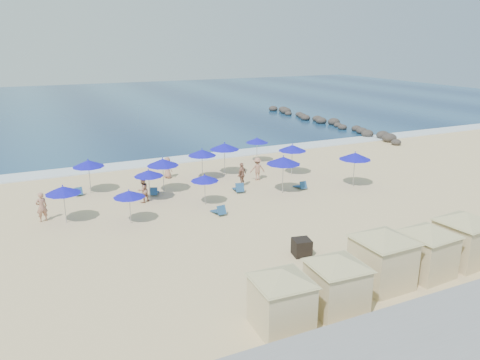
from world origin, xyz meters
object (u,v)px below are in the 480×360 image
cabana_0 (282,291)px  umbrella_1 (63,190)px  umbrella_3 (129,194)px  beachgoer_2 (242,175)px  cabana_1 (337,275)px  trash_bin (302,247)px  umbrella_12 (202,153)px  beachgoer_4 (168,168)px  umbrella_11 (355,156)px  beachgoer_0 (42,207)px  umbrella_5 (148,173)px  umbrella_4 (163,162)px  cabana_2 (383,250)px  umbrella_8 (283,160)px  cabana_4 (464,231)px  umbrella_7 (225,146)px  beachgoer_3 (257,169)px  umbrella_6 (205,178)px  cabana_3 (428,243)px  rock_jetty (325,122)px  beachgoer_1 (143,190)px  umbrella_9 (257,140)px  umbrella_2 (88,163)px  umbrella_10 (292,148)px

cabana_0 → umbrella_1: size_ratio=1.83×
umbrella_3 → beachgoer_2: bearing=22.4°
cabana_1 → beachgoer_2: size_ratio=2.41×
trash_bin → umbrella_12: umbrella_12 is taller
umbrella_1 → beachgoer_4: size_ratio=1.39×
umbrella_11 → beachgoer_0: bearing=173.6°
umbrella_1 → umbrella_5: size_ratio=1.05×
umbrella_4 → umbrella_5: umbrella_4 is taller
cabana_2 → umbrella_8: size_ratio=1.73×
cabana_4 → beachgoer_4: cabana_4 is taller
umbrella_8 → beachgoer_2: bearing=125.9°
umbrella_7 → beachgoer_3: size_ratio=1.51×
umbrella_6 → umbrella_4: bearing=115.8°
umbrella_1 → beachgoer_0: umbrella_1 is taller
cabana_1 → trash_bin: bearing=72.7°
cabana_0 → umbrella_7: (6.31, 19.47, 0.76)m
cabana_3 → umbrella_3: size_ratio=2.10×
cabana_1 → umbrella_5: bearing=101.1°
rock_jetty → cabana_3: size_ratio=6.20×
rock_jetty → umbrella_5: 33.30m
beachgoer_1 → umbrella_8: bearing=136.7°
umbrella_5 → beachgoer_2: 6.90m
umbrella_12 → beachgoer_2: umbrella_12 is taller
umbrella_8 → beachgoer_3: bearing=92.1°
umbrella_5 → umbrella_12: (4.84, 2.98, 0.23)m
trash_bin → umbrella_9: 18.40m
umbrella_1 → umbrella_6: (8.38, -0.56, -0.21)m
beachgoer_1 → umbrella_9: bearing=178.4°
umbrella_2 → beachgoer_4: size_ratio=1.48×
beachgoer_1 → beachgoer_2: size_ratio=0.95×
rock_jetty → umbrella_9: (-16.35, -12.90, 1.55)m
umbrella_2 → umbrella_10: umbrella_10 is taller
umbrella_1 → umbrella_3: bearing=-27.1°
trash_bin → cabana_4: (6.35, -3.91, 1.20)m
beachgoer_3 → umbrella_6: bearing=44.4°
cabana_1 → beachgoer_1: size_ratio=2.52×
trash_bin → umbrella_7: umbrella_7 is taller
umbrella_1 → beachgoer_0: size_ratio=1.30×
umbrella_11 → beachgoer_3: 7.17m
cabana_3 → trash_bin: bearing=133.9°
umbrella_4 → umbrella_3: bearing=-125.9°
trash_bin → umbrella_3: (-6.60, 7.76, 1.36)m
trash_bin → beachgoer_4: (-1.93, 15.74, 0.40)m
umbrella_2 → umbrella_7: size_ratio=0.93×
umbrella_8 → umbrella_10: size_ratio=1.07×
cabana_4 → umbrella_10: size_ratio=1.81×
umbrella_5 → beachgoer_1: 1.15m
beachgoer_1 → umbrella_1: bearing=-12.0°
umbrella_11 → trash_bin: bearing=-140.0°
umbrella_3 → umbrella_9: umbrella_9 is taller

